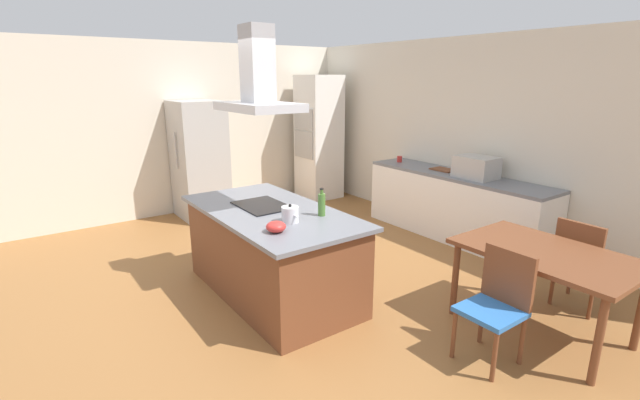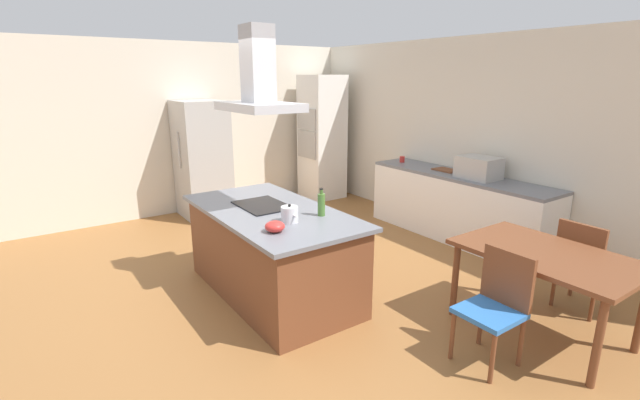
# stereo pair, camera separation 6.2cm
# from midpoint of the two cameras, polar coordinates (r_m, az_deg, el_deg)

# --- Properties ---
(ground) EXTENTS (16.00, 16.00, 0.00)m
(ground) POSITION_cam_midpoint_polar(r_m,az_deg,el_deg) (5.55, 7.32, -7.57)
(ground) COLOR #936033
(wall_back) EXTENTS (7.20, 0.10, 2.70)m
(wall_back) POSITION_cam_midpoint_polar(r_m,az_deg,el_deg) (6.49, 19.26, 7.45)
(wall_back) COLOR beige
(wall_back) RESTS_ON ground
(wall_left) EXTENTS (0.10, 8.80, 2.70)m
(wall_left) POSITION_cam_midpoint_polar(r_m,az_deg,el_deg) (7.81, -12.84, 9.15)
(wall_left) COLOR beige
(wall_left) RESTS_ON ground
(kitchen_island) EXTENTS (2.08, 1.08, 0.90)m
(kitchen_island) POSITION_cam_midpoint_polar(r_m,az_deg,el_deg) (4.56, -6.58, -6.66)
(kitchen_island) COLOR brown
(kitchen_island) RESTS_ON ground
(cooktop) EXTENTS (0.60, 0.44, 0.01)m
(cooktop) POSITION_cam_midpoint_polar(r_m,az_deg,el_deg) (4.55, -7.78, -0.70)
(cooktop) COLOR black
(cooktop) RESTS_ON kitchen_island
(tea_kettle) EXTENTS (0.21, 0.16, 0.17)m
(tea_kettle) POSITION_cam_midpoint_polar(r_m,az_deg,el_deg) (4.00, -4.27, -1.87)
(tea_kettle) COLOR silver
(tea_kettle) RESTS_ON kitchen_island
(olive_oil_bottle) EXTENTS (0.07, 0.07, 0.27)m
(olive_oil_bottle) POSITION_cam_midpoint_polar(r_m,az_deg,el_deg) (4.17, -0.21, -0.52)
(olive_oil_bottle) COLOR #47722D
(olive_oil_bottle) RESTS_ON kitchen_island
(mixing_bowl) EXTENTS (0.17, 0.17, 0.09)m
(mixing_bowl) POSITION_cam_midpoint_polar(r_m,az_deg,el_deg) (3.77, -6.14, -3.42)
(mixing_bowl) COLOR red
(mixing_bowl) RESTS_ON kitchen_island
(back_counter) EXTENTS (2.69, 0.62, 0.90)m
(back_counter) POSITION_cam_midpoint_polar(r_m,az_deg,el_deg) (6.38, 16.59, -0.74)
(back_counter) COLOR white
(back_counter) RESTS_ON ground
(countertop_microwave) EXTENTS (0.50, 0.38, 0.28)m
(countertop_microwave) POSITION_cam_midpoint_polar(r_m,az_deg,el_deg) (6.08, 19.12, 4.00)
(countertop_microwave) COLOR #B2AFAA
(countertop_microwave) RESTS_ON back_counter
(coffee_mug_red) EXTENTS (0.08, 0.08, 0.09)m
(coffee_mug_red) POSITION_cam_midpoint_polar(r_m,az_deg,el_deg) (6.96, 9.91, 5.19)
(coffee_mug_red) COLOR red
(coffee_mug_red) RESTS_ON back_counter
(cutting_board) EXTENTS (0.34, 0.24, 0.02)m
(cutting_board) POSITION_cam_midpoint_polar(r_m,az_deg,el_deg) (6.47, 15.31, 3.78)
(cutting_board) COLOR brown
(cutting_board) RESTS_ON back_counter
(wall_oven_stack) EXTENTS (0.70, 0.66, 2.20)m
(wall_oven_stack) POSITION_cam_midpoint_polar(r_m,az_deg,el_deg) (8.16, -0.39, 8.03)
(wall_oven_stack) COLOR white
(wall_oven_stack) RESTS_ON ground
(refrigerator) EXTENTS (0.80, 0.73, 1.82)m
(refrigerator) POSITION_cam_midpoint_polar(r_m,az_deg,el_deg) (7.23, -15.44, 4.96)
(refrigerator) COLOR #B2AFAA
(refrigerator) RESTS_ON ground
(dining_table) EXTENTS (1.40, 0.90, 0.75)m
(dining_table) POSITION_cam_midpoint_polar(r_m,az_deg,el_deg) (4.24, 26.64, -6.92)
(dining_table) COLOR brown
(dining_table) RESTS_ON ground
(chair_facing_back_wall) EXTENTS (0.42, 0.42, 0.89)m
(chair_facing_back_wall) POSITION_cam_midpoint_polar(r_m,az_deg,el_deg) (4.87, 30.17, -6.61)
(chair_facing_back_wall) COLOR #2D6BB7
(chair_facing_back_wall) RESTS_ON ground
(chair_facing_island) EXTENTS (0.42, 0.42, 0.89)m
(chair_facing_island) POSITION_cam_midpoint_polar(r_m,az_deg,el_deg) (3.77, 21.42, -11.76)
(chair_facing_island) COLOR #2D6BB7
(chair_facing_island) RESTS_ON ground
(range_hood) EXTENTS (0.90, 0.55, 0.78)m
(range_hood) POSITION_cam_midpoint_polar(r_m,az_deg,el_deg) (4.37, -8.37, 14.53)
(range_hood) COLOR #ADADB2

